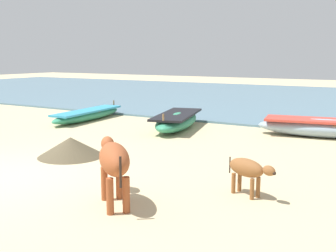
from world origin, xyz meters
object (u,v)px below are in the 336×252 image
at_px(cow_adult_rust, 114,160).
at_px(fishing_boat_2, 177,121).
at_px(fishing_boat_0, 324,127).
at_px(calf_near_brown, 248,169).
at_px(fishing_boat_4, 88,115).

bearing_deg(cow_adult_rust, fishing_boat_2, -25.32).
relative_size(fishing_boat_0, cow_adult_rust, 2.99).
distance_m(cow_adult_rust, calf_near_brown, 2.37).
bearing_deg(fishing_boat_2, cow_adult_rust, 6.46).
bearing_deg(fishing_boat_4, calf_near_brown, -127.25).
height_order(fishing_boat_4, calf_near_brown, calf_near_brown).
bearing_deg(cow_adult_rust, fishing_boat_0, -60.14).
distance_m(fishing_boat_2, cow_adult_rust, 7.38).
bearing_deg(calf_near_brown, fishing_boat_0, 109.75).
relative_size(fishing_boat_2, fishing_boat_4, 0.91).
bearing_deg(fishing_boat_0, fishing_boat_4, 177.57).
xyz_separation_m(fishing_boat_4, calf_near_brown, (8.33, -5.25, 0.26)).
height_order(fishing_boat_0, calf_near_brown, fishing_boat_0).
xyz_separation_m(fishing_boat_0, fishing_boat_2, (-4.59, -1.06, -0.01)).
bearing_deg(fishing_boat_4, fishing_boat_2, -94.01).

